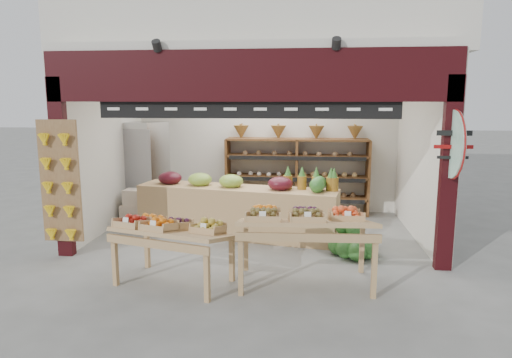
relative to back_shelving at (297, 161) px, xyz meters
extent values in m
plane|color=slate|center=(-0.66, -1.96, -1.10)|extent=(60.00, 60.00, 0.00)
cube|color=beige|center=(-0.66, 0.33, 0.40)|extent=(5.76, 0.18, 3.00)
cube|color=beige|center=(-3.45, -1.36, 0.40)|extent=(0.18, 3.38, 3.00)
cube|color=beige|center=(2.13, -1.36, 0.40)|extent=(0.18, 3.38, 3.00)
cube|color=beige|center=(-0.66, -1.36, 1.96)|extent=(5.76, 3.38, 0.12)
cube|color=beige|center=(-0.66, -0.26, 3.10)|extent=(6.36, 4.60, 2.40)
cube|color=black|center=(-0.66, -3.01, 1.55)|extent=(5.70, 0.14, 0.70)
cube|color=black|center=(-3.41, -3.01, 0.23)|extent=(0.22, 0.14, 2.65)
cube|color=black|center=(2.09, -3.01, 0.23)|extent=(0.22, 0.14, 2.65)
cube|color=black|center=(-0.66, -2.98, 1.10)|extent=(4.20, 0.05, 0.26)
cylinder|color=white|center=(-0.56, -2.91, 1.35)|extent=(0.34, 0.05, 0.34)
cube|color=olive|center=(-3.39, -3.10, 0.05)|extent=(0.60, 0.04, 1.80)
cylinder|color=silver|center=(2.09, -3.10, 0.65)|extent=(0.04, 0.90, 0.90)
cylinder|color=maroon|center=(2.09, -3.13, 0.65)|extent=(0.01, 0.92, 0.92)
cube|color=brown|center=(-1.44, 0.00, -0.33)|extent=(0.05, 0.48, 1.53)
cube|color=brown|center=(0.00, 0.00, -0.33)|extent=(0.05, 0.48, 1.53)
cube|color=brown|center=(1.44, 0.00, -0.33)|extent=(0.05, 0.48, 1.53)
cube|color=brown|center=(0.00, 0.00, -0.76)|extent=(2.88, 0.48, 0.04)
cube|color=brown|center=(0.00, 0.00, -0.33)|extent=(2.88, 0.48, 0.04)
cube|color=brown|center=(0.00, 0.00, 0.10)|extent=(2.88, 0.48, 0.04)
cube|color=brown|center=(0.00, 0.00, 0.44)|extent=(2.88, 0.48, 0.04)
cone|color=olive|center=(-1.15, 0.00, 0.58)|extent=(0.32, 0.32, 0.28)
cone|color=olive|center=(-0.38, 0.00, 0.58)|extent=(0.32, 0.32, 0.28)
cone|color=olive|center=(0.38, 0.00, 0.58)|extent=(0.32, 0.32, 0.28)
cone|color=olive|center=(1.15, 0.00, 0.58)|extent=(0.32, 0.32, 0.28)
cube|color=#AFB1B6|center=(-3.06, -0.48, -0.15)|extent=(0.92, 0.92, 1.89)
cube|color=silver|center=(-3.06, -1.18, -0.91)|extent=(0.44, 0.35, 0.36)
cube|color=silver|center=(-3.01, -1.18, -0.58)|extent=(0.40, 0.33, 0.30)
cube|color=#165421|center=(-2.52, -1.32, -0.94)|extent=(0.42, 0.33, 0.30)
cube|color=silver|center=(-2.50, -0.92, -0.95)|extent=(0.38, 0.31, 0.28)
cube|color=tan|center=(-0.99, -1.77, -0.67)|extent=(3.51, 1.26, 0.86)
ellipsoid|color=#59141E|center=(-2.21, -1.55, -0.14)|extent=(0.42, 0.38, 0.23)
ellipsoid|color=#8CB23F|center=(-1.65, -1.65, -0.14)|extent=(0.42, 0.38, 0.23)
ellipsoid|color=#8CB23F|center=(-1.08, -1.75, -0.14)|extent=(0.42, 0.38, 0.23)
ellipsoid|color=#59141E|center=(-0.23, -1.90, -0.14)|extent=(0.42, 0.38, 0.23)
cylinder|color=olive|center=(-0.11, -1.78, -0.13)|extent=(0.15, 0.15, 0.22)
cylinder|color=olive|center=(0.12, -1.82, -0.13)|extent=(0.15, 0.15, 0.22)
cylinder|color=olive|center=(0.36, -1.86, -0.13)|extent=(0.15, 0.15, 0.22)
cylinder|color=olive|center=(0.59, -1.90, -0.13)|extent=(0.15, 0.15, 0.22)
cylinder|color=olive|center=(0.64, -1.91, -0.13)|extent=(0.15, 0.15, 0.22)
cube|color=tan|center=(-1.47, -3.90, -0.43)|extent=(1.59, 1.15, 0.22)
cube|color=tan|center=(-2.19, -4.05, -0.81)|extent=(0.07, 0.07, 0.57)
cube|color=tan|center=(-0.94, -4.41, -0.81)|extent=(0.07, 0.07, 0.57)
cube|color=tan|center=(-2.01, -3.40, -0.81)|extent=(0.07, 0.07, 0.57)
cube|color=tan|center=(-0.75, -3.75, -0.81)|extent=(0.07, 0.07, 0.57)
cube|color=tan|center=(0.19, -3.72, -0.30)|extent=(1.74, 1.03, 0.25)
cube|color=tan|center=(-0.58, -4.18, -0.75)|extent=(0.06, 0.06, 0.70)
cube|color=tan|center=(1.00, -4.09, -0.75)|extent=(0.06, 0.06, 0.70)
cube|color=tan|center=(-0.62, -3.34, -0.75)|extent=(0.06, 0.06, 0.70)
cube|color=tan|center=(0.95, -3.26, -0.75)|extent=(0.06, 0.06, 0.70)
sphere|color=#1F511B|center=(0.79, -2.72, -0.95)|extent=(0.29, 0.29, 0.29)
sphere|color=#1F511B|center=(1.10, -2.72, -0.95)|extent=(0.29, 0.29, 0.29)
sphere|color=#1F511B|center=(0.79, -2.41, -0.95)|extent=(0.29, 0.29, 0.29)
sphere|color=#1F511B|center=(1.10, -2.41, -0.95)|extent=(0.29, 0.29, 0.29)
sphere|color=#1F511B|center=(0.94, -2.56, -0.69)|extent=(0.29, 0.29, 0.29)
sphere|color=#1F511B|center=(0.94, -2.82, -0.95)|extent=(0.29, 0.29, 0.29)
sphere|color=#1F511B|center=(0.68, -2.56, -0.95)|extent=(0.29, 0.29, 0.29)
sphere|color=#1F511B|center=(0.79, -2.39, -0.69)|extent=(0.29, 0.29, 0.29)
sphere|color=#1F511B|center=(1.15, -2.53, -0.95)|extent=(0.29, 0.29, 0.29)
camera|label=1|loc=(0.16, -9.31, 1.22)|focal=32.00mm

